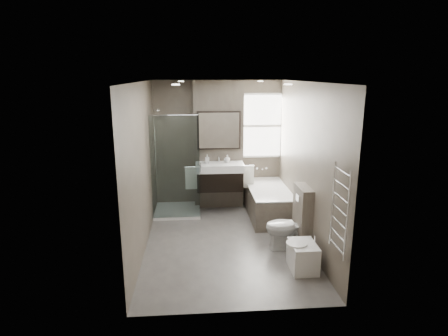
{
  "coord_description": "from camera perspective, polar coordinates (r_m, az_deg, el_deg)",
  "views": [
    {
      "loc": [
        -0.48,
        -5.73,
        2.72
      ],
      "look_at": [
        -0.01,
        0.15,
        1.23
      ],
      "focal_mm": 30.0,
      "sensor_mm": 36.0,
      "label": 1
    }
  ],
  "objects": [
    {
      "name": "toilet",
      "position": [
        6.09,
        9.73,
        -8.82
      ],
      "size": [
        0.71,
        0.41,
        0.72
      ],
      "primitive_type": "imported",
      "rotation": [
        0.0,
        0.0,
        -1.56
      ],
      "color": "white",
      "rests_on": "ground"
    },
    {
      "name": "cistern_box",
      "position": [
        6.14,
        11.86,
        -7.29
      ],
      "size": [
        0.19,
        0.55,
        1.0
      ],
      "color": "#595046",
      "rests_on": "ground"
    },
    {
      "name": "bathtub",
      "position": [
        7.37,
        6.74,
        -4.94
      ],
      "size": [
        0.75,
        1.6,
        0.57
      ],
      "color": "#595046",
      "rests_on": "ground"
    },
    {
      "name": "towel_left",
      "position": [
        7.41,
        -4.99,
        -1.53
      ],
      "size": [
        0.24,
        0.06,
        0.44
      ],
      "primitive_type": "cube",
      "color": "white",
      "rests_on": "vanity_pier"
    },
    {
      "name": "soap_bottle_a",
      "position": [
        7.38,
        -2.58,
        1.4
      ],
      "size": [
        0.08,
        0.08,
        0.17
      ],
      "primitive_type": "imported",
      "color": "white",
      "rests_on": "vanity"
    },
    {
      "name": "vanity_pier",
      "position": [
        7.65,
        -0.86,
        3.49
      ],
      "size": [
        1.0,
        0.25,
        2.6
      ],
      "primitive_type": "cube",
      "color": "#595046",
      "rests_on": "ground"
    },
    {
      "name": "mirror_cabinet",
      "position": [
        7.43,
        -0.79,
        5.76
      ],
      "size": [
        0.86,
        0.08,
        0.76
      ],
      "color": "black",
      "rests_on": "vanity_pier"
    },
    {
      "name": "room",
      "position": [
        5.92,
        0.25,
        0.32
      ],
      "size": [
        2.7,
        3.9,
        2.7
      ],
      "color": "#585451",
      "rests_on": "ground"
    },
    {
      "name": "window",
      "position": [
        7.79,
        5.74,
        6.42
      ],
      "size": [
        0.98,
        0.06,
        1.33
      ],
      "color": "white",
      "rests_on": "room"
    },
    {
      "name": "soap_bottle_b",
      "position": [
        7.45,
        0.5,
        1.45
      ],
      "size": [
        0.12,
        0.12,
        0.15
      ],
      "primitive_type": "imported",
      "color": "white",
      "rests_on": "vanity"
    },
    {
      "name": "towel_radiator",
      "position": [
        4.75,
        17.23,
        -6.14
      ],
      "size": [
        0.03,
        0.49,
        1.1
      ],
      "color": "silver",
      "rests_on": "room"
    },
    {
      "name": "shower_enclosure",
      "position": [
        7.42,
        -6.43,
        -3.37
      ],
      "size": [
        0.9,
        0.9,
        2.0
      ],
      "color": "white",
      "rests_on": "ground"
    },
    {
      "name": "bidet",
      "position": [
        5.56,
        11.88,
        -12.95
      ],
      "size": [
        0.43,
        0.49,
        0.51
      ],
      "color": "white",
      "rests_on": "ground"
    },
    {
      "name": "vanity",
      "position": [
        7.43,
        -0.67,
        -1.25
      ],
      "size": [
        0.95,
        0.47,
        0.66
      ],
      "color": "black",
      "rests_on": "vanity_pier"
    },
    {
      "name": "towel_right",
      "position": [
        7.48,
        3.63,
        -1.35
      ],
      "size": [
        0.24,
        0.06,
        0.44
      ],
      "primitive_type": "cube",
      "color": "white",
      "rests_on": "vanity_pier"
    }
  ]
}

